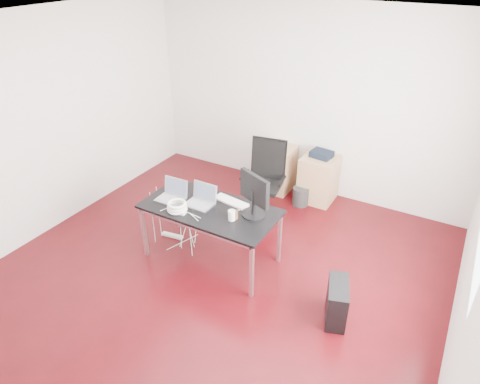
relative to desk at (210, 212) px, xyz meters
The scene contains 18 objects.
room_shell 0.80m from the desk, 41.30° to the right, with size 5.00×5.00×5.00m.
desk is the anchor object (origin of this frame).
office_chair 1.25m from the desk, 85.82° to the left, with size 0.55×0.57×1.08m.
filing_cabinet_left 2.03m from the desk, 92.19° to the left, with size 0.50×0.50×0.70m, color #A87C54.
filing_cabinet_right 2.12m from the desk, 72.76° to the left, with size 0.50×0.50×0.70m, color #A87C54.
pc_tower 1.74m from the desk, ahead, with size 0.20×0.45×0.44m, color black.
wastebasket 1.86m from the desk, 74.96° to the left, with size 0.24×0.24×0.28m, color black.
power_strip 0.97m from the desk, behind, with size 0.30×0.06×0.04m, color white.
laptop_left 0.52m from the desk, behind, with size 0.34×0.26×0.23m.
laptop_right 0.18m from the desk, 167.00° to the left, with size 0.33×0.26×0.23m.
monitor 0.63m from the desk, 14.29° to the left, with size 0.43×0.26×0.51m.
keyboard 0.29m from the desk, 58.14° to the left, with size 0.44×0.14×0.02m, color white.
cup_white 0.38m from the desk, 13.87° to the right, with size 0.08×0.08×0.12m, color white.
cup_brown 0.38m from the desk, ahead, with size 0.08×0.08×0.10m, color brown.
cable_coil 0.39m from the desk, 142.29° to the right, with size 0.24×0.24×0.11m.
power_adapter 0.34m from the desk, 127.76° to the right, with size 0.07×0.07×0.03m, color white.
speaker 1.93m from the desk, 90.04° to the left, with size 0.09×0.08×0.18m, color #9E9E9E.
navy_garment 2.12m from the desk, 73.02° to the left, with size 0.30×0.24×0.09m, color black.
Camera 1 is at (2.18, -3.26, 3.39)m, focal length 32.00 mm.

